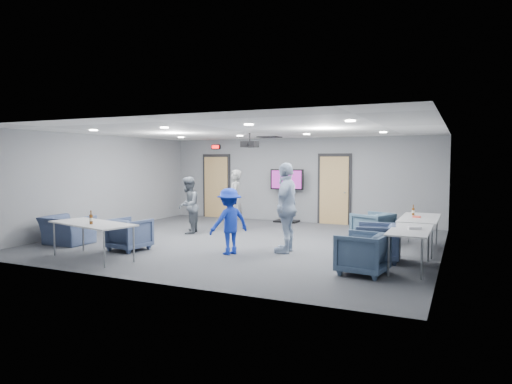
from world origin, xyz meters
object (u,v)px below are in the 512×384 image
at_px(person_c, 286,208).
at_px(chair_right_a, 373,228).
at_px(chair_right_b, 377,242).
at_px(chair_front_a, 130,234).
at_px(person_a, 235,200).
at_px(chair_front_b, 67,230).
at_px(table_right_b, 410,232).
at_px(bottle_front, 91,219).
at_px(table_front_left, 92,225).
at_px(chair_right_c, 362,253).
at_px(person_d, 229,221).
at_px(bottle_right, 413,211).
at_px(table_right_a, 420,219).
at_px(person_b, 188,205).
at_px(tv_stand, 287,192).
at_px(projector, 250,144).

relative_size(person_c, chair_right_a, 2.37).
xyz_separation_m(chair_right_b, chair_front_a, (-5.18, -1.16, -0.02)).
height_order(person_a, chair_front_b, person_a).
xyz_separation_m(person_a, chair_front_a, (-0.76, -3.62, -0.50)).
bearing_deg(table_right_b, chair_right_b, 59.75).
bearing_deg(bottle_front, table_front_left, 128.71).
bearing_deg(chair_front_b, table_front_left, 150.85).
bearing_deg(chair_right_c, bottle_front, -69.96).
relative_size(chair_right_b, bottle_front, 3.03).
bearing_deg(person_d, bottle_front, -21.70).
bearing_deg(table_front_left, person_c, 47.53).
bearing_deg(person_a, bottle_right, 53.66).
distance_m(table_right_b, bottle_front, 6.12).
distance_m(chair_right_b, table_right_a, 1.68).
xyz_separation_m(person_b, chair_right_c, (5.22, -2.52, -0.40)).
bearing_deg(bottle_right, chair_right_c, -100.05).
bearing_deg(table_right_b, chair_front_a, 97.65).
relative_size(person_d, chair_right_b, 1.70).
bearing_deg(bottle_right, chair_right_b, -104.44).
height_order(chair_right_a, chair_front_a, chair_right_a).
bearing_deg(person_d, table_front_left, -25.77).
relative_size(chair_front_a, bottle_right, 3.18).
xyz_separation_m(person_b, person_c, (3.33, -1.27, 0.20)).
height_order(bottle_front, tv_stand, tv_stand).
height_order(chair_right_c, table_front_left, chair_right_c).
distance_m(person_c, chair_front_b, 5.26).
distance_m(chair_right_b, projector, 4.41).
bearing_deg(tv_stand, table_right_b, -49.12).
xyz_separation_m(person_c, person_d, (-1.02, -0.70, -0.27)).
xyz_separation_m(chair_front_a, table_front_left, (-0.10, -1.00, 0.33)).
bearing_deg(chair_front_a, bottle_right, -144.57).
height_order(person_a, chair_right_c, person_a).
bearing_deg(chair_right_a, person_d, -19.88).
bearing_deg(projector, chair_front_b, -142.25).
height_order(person_b, tv_stand, tv_stand).
height_order(person_c, chair_front_a, person_c).
distance_m(chair_front_a, bottle_right, 6.43).
height_order(person_c, chair_right_a, person_c).
distance_m(person_a, table_front_left, 4.70).
relative_size(table_front_left, projector, 5.24).
relative_size(person_c, table_front_left, 0.93).
relative_size(person_a, table_front_left, 0.82).
bearing_deg(table_front_left, table_right_b, 30.38).
bearing_deg(table_right_a, person_c, 119.10).
distance_m(person_a, chair_front_b, 4.51).
relative_size(chair_right_b, tv_stand, 0.48).
bearing_deg(bottle_front, chair_right_c, 12.66).
bearing_deg(tv_stand, chair_front_a, -104.97).
bearing_deg(chair_right_b, bottle_front, -73.30).
xyz_separation_m(chair_right_a, projector, (-3.11, -0.33, 2.03)).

